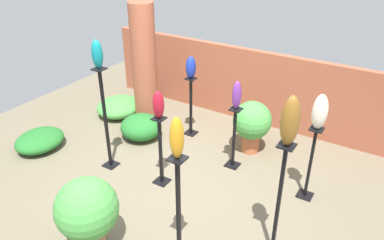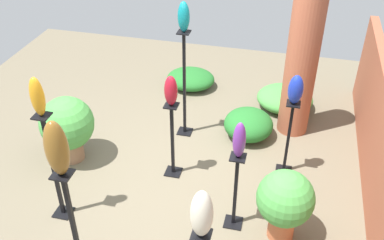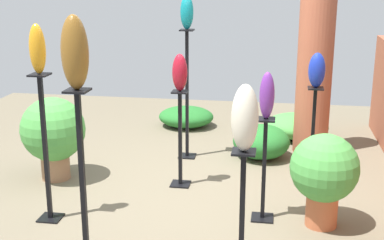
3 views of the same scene
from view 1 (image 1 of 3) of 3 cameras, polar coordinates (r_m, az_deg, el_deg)
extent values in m
plane|color=#6B604C|center=(5.37, -2.23, -9.20)|extent=(8.00, 8.00, 0.00)
cube|color=#9E5138|center=(6.75, 8.34, 5.30)|extent=(5.60, 0.12, 1.32)
cylinder|color=#9E5138|center=(6.57, -7.28, 8.40)|extent=(0.43, 0.43, 2.10)
cube|color=black|center=(4.02, 13.05, -12.24)|extent=(0.04, 0.04, 1.40)
cube|color=black|center=(3.61, 14.23, -3.81)|extent=(0.16, 0.16, 0.02)
cube|color=black|center=(5.35, -4.60, -9.27)|extent=(0.20, 0.20, 0.01)
cube|color=black|center=(5.06, -4.82, -4.78)|extent=(0.04, 0.04, 1.02)
cube|color=black|center=(4.81, -5.06, 0.22)|extent=(0.16, 0.16, 0.02)
cube|color=black|center=(5.69, 6.18, -6.80)|extent=(0.20, 0.20, 0.01)
cube|color=black|center=(5.44, 6.43, -2.77)|extent=(0.04, 0.04, 0.95)
cube|color=black|center=(5.21, 6.70, 1.64)|extent=(0.16, 0.16, 0.01)
cube|color=black|center=(5.79, -12.24, -6.67)|extent=(0.20, 0.20, 0.01)
cube|color=black|center=(5.40, -13.05, -0.02)|extent=(0.04, 0.04, 1.54)
cube|color=black|center=(5.09, -13.98, 7.55)|extent=(0.16, 0.16, 0.02)
cube|color=black|center=(6.46, -0.16, -1.97)|extent=(0.20, 0.20, 0.01)
cube|color=black|center=(6.22, -0.17, 2.04)|extent=(0.04, 0.04, 1.02)
cube|color=black|center=(6.01, -0.18, 6.33)|extent=(0.16, 0.16, 0.02)
cube|color=black|center=(5.32, 16.79, -10.89)|extent=(0.20, 0.20, 0.01)
cube|color=black|center=(5.03, 17.59, -6.37)|extent=(0.04, 0.04, 1.03)
cube|color=black|center=(4.77, 18.47, -1.32)|extent=(0.16, 0.16, 0.02)
cube|color=black|center=(3.85, -2.07, -14.11)|extent=(0.04, 0.04, 1.34)
cube|color=black|center=(3.43, -2.26, -5.89)|extent=(0.16, 0.16, 0.02)
ellipsoid|color=brown|center=(3.48, 14.73, -0.16)|extent=(0.18, 0.19, 0.51)
ellipsoid|color=maroon|center=(4.72, -5.16, 2.32)|extent=(0.15, 0.15, 0.38)
ellipsoid|color=#6B2D8C|center=(5.12, 6.83, 3.77)|extent=(0.13, 0.13, 0.41)
ellipsoid|color=#0F727A|center=(5.02, -14.24, 9.70)|extent=(0.14, 0.15, 0.39)
ellipsoid|color=#192D9E|center=(5.95, -0.18, 8.02)|extent=(0.16, 0.17, 0.36)
ellipsoid|color=beige|center=(4.66, 18.90, 1.19)|extent=(0.18, 0.18, 0.45)
ellipsoid|color=orange|center=(3.32, -2.33, -2.76)|extent=(0.13, 0.14, 0.42)
cylinder|color=#936B4C|center=(4.51, -15.02, -16.95)|extent=(0.31, 0.31, 0.27)
sphere|color=#479942|center=(4.23, -15.75, -12.86)|extent=(0.69, 0.69, 0.69)
cylinder|color=#B25B38|center=(6.00, 8.86, -3.41)|extent=(0.28, 0.28, 0.29)
sphere|color=#479942|center=(5.80, 9.15, -0.05)|extent=(0.60, 0.60, 0.60)
ellipsoid|color=#236B28|center=(6.46, -22.19, -2.88)|extent=(0.69, 0.79, 0.29)
ellipsoid|color=#236B28|center=(6.31, -7.76, -1.05)|extent=(0.69, 0.68, 0.40)
ellipsoid|color=#479942|center=(7.14, -11.04, 2.00)|extent=(0.79, 0.85, 0.32)
camera|label=2|loc=(4.92, 56.60, 22.94)|focal=42.00mm
camera|label=3|loc=(5.15, 60.36, 1.66)|focal=50.00mm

